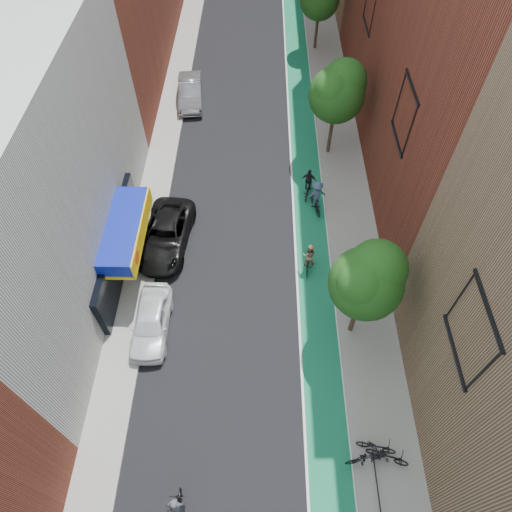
{
  "coord_description": "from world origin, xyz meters",
  "views": [
    {
      "loc": [
        0.87,
        -1.28,
        21.18
      ],
      "look_at": [
        0.69,
        13.65,
        1.5
      ],
      "focal_mm": 32.0,
      "sensor_mm": 36.0,
      "label": 1
    }
  ],
  "objects_px": {
    "parked_car_white": "(151,321)",
    "cyclist_lane_far": "(316,198)",
    "cyclist_lane_mid": "(308,186)",
    "parked_car_black": "(166,235)",
    "cyclist_lane_near": "(309,259)",
    "parked_car_silver": "(190,92)",
    "cyclist_lead": "(178,510)"
  },
  "relations": [
    {
      "from": "parked_car_white",
      "to": "cyclist_lane_far",
      "type": "bearing_deg",
      "value": 43.93
    },
    {
      "from": "cyclist_lane_mid",
      "to": "cyclist_lane_far",
      "type": "relative_size",
      "value": 0.9
    },
    {
      "from": "parked_car_white",
      "to": "parked_car_black",
      "type": "distance_m",
      "value": 5.69
    },
    {
      "from": "cyclist_lane_mid",
      "to": "cyclist_lane_far",
      "type": "bearing_deg",
      "value": 119.49
    },
    {
      "from": "cyclist_lane_near",
      "to": "cyclist_lane_far",
      "type": "bearing_deg",
      "value": -89.78
    },
    {
      "from": "cyclist_lane_near",
      "to": "parked_car_silver",
      "type": "bearing_deg",
      "value": -53.82
    },
    {
      "from": "parked_car_black",
      "to": "cyclist_lane_mid",
      "type": "height_order",
      "value": "cyclist_lane_mid"
    },
    {
      "from": "cyclist_lane_near",
      "to": "cyclist_lane_far",
      "type": "xyz_separation_m",
      "value": [
        0.71,
        4.61,
        0.18
      ]
    },
    {
      "from": "parked_car_black",
      "to": "cyclist_lane_mid",
      "type": "distance_m",
      "value": 9.57
    },
    {
      "from": "cyclist_lane_mid",
      "to": "cyclist_lane_far",
      "type": "height_order",
      "value": "cyclist_lane_far"
    },
    {
      "from": "parked_car_white",
      "to": "cyclist_lane_far",
      "type": "xyz_separation_m",
      "value": [
        8.94,
        8.63,
        0.24
      ]
    },
    {
      "from": "cyclist_lead",
      "to": "cyclist_lane_near",
      "type": "distance_m",
      "value": 13.77
    },
    {
      "from": "cyclist_lead",
      "to": "parked_car_black",
      "type": "bearing_deg",
      "value": -84.8
    },
    {
      "from": "parked_car_silver",
      "to": "cyclist_lane_near",
      "type": "xyz_separation_m",
      "value": [
        8.22,
        -16.04,
        -0.0
      ]
    },
    {
      "from": "parked_car_silver",
      "to": "cyclist_lead",
      "type": "xyz_separation_m",
      "value": [
        2.35,
        -28.49,
        -0.06
      ]
    },
    {
      "from": "cyclist_lane_near",
      "to": "cyclist_lane_mid",
      "type": "distance_m",
      "value": 5.96
    },
    {
      "from": "parked_car_white",
      "to": "cyclist_lane_mid",
      "type": "bearing_deg",
      "value": 49.29
    },
    {
      "from": "cyclist_lane_near",
      "to": "parked_car_white",
      "type": "bearing_deg",
      "value": 35.1
    },
    {
      "from": "cyclist_lead",
      "to": "parked_car_white",
      "type": "bearing_deg",
      "value": -78.68
    },
    {
      "from": "parked_car_black",
      "to": "cyclist_lead",
      "type": "bearing_deg",
      "value": -74.74
    },
    {
      "from": "parked_car_black",
      "to": "cyclist_lane_far",
      "type": "height_order",
      "value": "cyclist_lane_far"
    },
    {
      "from": "parked_car_black",
      "to": "cyclist_lane_far",
      "type": "bearing_deg",
      "value": 24.01
    },
    {
      "from": "cyclist_lane_mid",
      "to": "cyclist_lead",
      "type": "bearing_deg",
      "value": 85.14
    },
    {
      "from": "parked_car_black",
      "to": "cyclist_lane_near",
      "type": "relative_size",
      "value": 2.96
    },
    {
      "from": "parked_car_white",
      "to": "cyclist_lead",
      "type": "height_order",
      "value": "cyclist_lead"
    },
    {
      "from": "parked_car_white",
      "to": "parked_car_black",
      "type": "bearing_deg",
      "value": 89.94
    },
    {
      "from": "parked_car_white",
      "to": "cyclist_lane_mid",
      "type": "xyz_separation_m",
      "value": [
        8.56,
        9.97,
        -0.06
      ]
    },
    {
      "from": "parked_car_white",
      "to": "cyclist_lead",
      "type": "distance_m",
      "value": 8.75
    },
    {
      "from": "parked_car_black",
      "to": "cyclist_lane_far",
      "type": "relative_size",
      "value": 2.56
    },
    {
      "from": "parked_car_silver",
      "to": "cyclist_lead",
      "type": "height_order",
      "value": "cyclist_lead"
    },
    {
      "from": "parked_car_white",
      "to": "parked_car_silver",
      "type": "relative_size",
      "value": 0.9
    },
    {
      "from": "cyclist_lead",
      "to": "cyclist_lane_near",
      "type": "height_order",
      "value": "cyclist_lead"
    }
  ]
}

